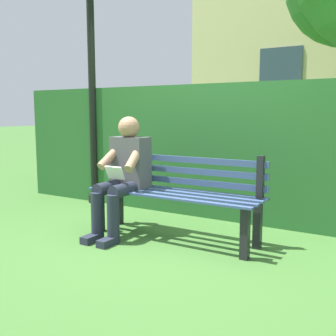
{
  "coord_description": "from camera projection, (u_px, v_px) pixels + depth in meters",
  "views": [
    {
      "loc": [
        -1.94,
        3.3,
        1.23
      ],
      "look_at": [
        0.0,
        0.1,
        0.72
      ],
      "focal_mm": 42.93,
      "sensor_mm": 36.0,
      "label": 1
    }
  ],
  "objects": [
    {
      "name": "ground",
      "position": [
        173.0,
        239.0,
        3.96
      ],
      "size": [
        60.0,
        60.0,
        0.0
      ],
      "primitive_type": "plane",
      "color": "#3D6B2D"
    },
    {
      "name": "park_bench",
      "position": [
        177.0,
        193.0,
        3.96
      ],
      "size": [
        1.75,
        0.48,
        0.85
      ],
      "color": "black",
      "rests_on": "ground"
    },
    {
      "name": "person_seated",
      "position": [
        123.0,
        172.0,
        4.05
      ],
      "size": [
        0.44,
        0.73,
        1.2
      ],
      "color": "#4C4C51",
      "rests_on": "ground"
    },
    {
      "name": "hedge_backdrop",
      "position": [
        230.0,
        148.0,
        4.86
      ],
      "size": [
        6.0,
        0.77,
        1.65
      ],
      "color": "#265B28",
      "rests_on": "ground"
    },
    {
      "name": "lamp_post",
      "position": [
        91.0,
        45.0,
        5.31
      ],
      "size": [
        0.31,
        0.31,
        3.14
      ],
      "color": "black",
      "rests_on": "ground"
    }
  ]
}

